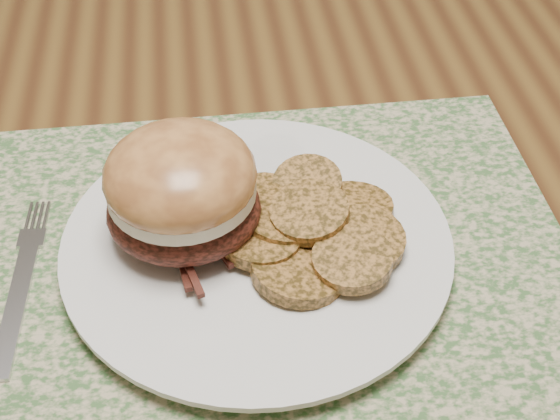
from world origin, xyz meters
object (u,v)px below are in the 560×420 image
object	(u,v)px
pork_sandwich	(182,190)
fork	(22,281)
dining_table	(446,138)
dinner_plate	(257,246)

from	to	relation	value
pork_sandwich	fork	xyz separation A→B (m)	(-0.12, -0.02, -0.05)
pork_sandwich	fork	distance (m)	0.13
dining_table	fork	xyz separation A→B (m)	(-0.38, -0.22, 0.09)
dinner_plate	fork	distance (m)	0.16
pork_sandwich	fork	bearing A→B (deg)	-164.05
pork_sandwich	fork	world-z (taller)	pork_sandwich
pork_sandwich	dinner_plate	bearing A→B (deg)	-8.55
dining_table	fork	size ratio (longest dim) A/B	9.26
pork_sandwich	fork	size ratio (longest dim) A/B	0.73
dining_table	fork	world-z (taller)	fork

